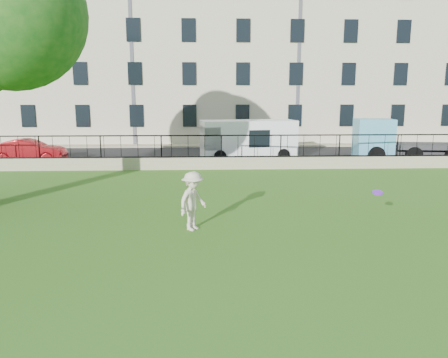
{
  "coord_description": "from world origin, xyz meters",
  "views": [
    {
      "loc": [
        -0.78,
        -9.78,
        3.68
      ],
      "look_at": [
        -0.22,
        3.5,
        1.12
      ],
      "focal_mm": 35.0,
      "sensor_mm": 36.0,
      "label": 1
    }
  ],
  "objects_px": {
    "red_sedan": "(29,151)",
    "white_van": "(248,140)",
    "frisbee": "(378,192)",
    "man": "(193,201)",
    "blue_truck": "(406,140)"
  },
  "relations": [
    {
      "from": "red_sedan",
      "to": "white_van",
      "type": "bearing_deg",
      "value": -88.8
    },
    {
      "from": "frisbee",
      "to": "red_sedan",
      "type": "xyz_separation_m",
      "value": [
        -14.26,
        13.46,
        -0.54
      ]
    },
    {
      "from": "man",
      "to": "blue_truck",
      "type": "relative_size",
      "value": 0.29
    },
    {
      "from": "frisbee",
      "to": "white_van",
      "type": "height_order",
      "value": "white_van"
    },
    {
      "from": "frisbee",
      "to": "red_sedan",
      "type": "height_order",
      "value": "red_sedan"
    },
    {
      "from": "red_sedan",
      "to": "blue_truck",
      "type": "height_order",
      "value": "blue_truck"
    },
    {
      "from": "man",
      "to": "blue_truck",
      "type": "xyz_separation_m",
      "value": [
        11.7,
        12.57,
        0.36
      ]
    },
    {
      "from": "red_sedan",
      "to": "white_van",
      "type": "distance_m",
      "value": 12.27
    },
    {
      "from": "man",
      "to": "white_van",
      "type": "bearing_deg",
      "value": 24.28
    },
    {
      "from": "man",
      "to": "frisbee",
      "type": "height_order",
      "value": "man"
    },
    {
      "from": "white_van",
      "to": "red_sedan",
      "type": "bearing_deg",
      "value": 175.79
    },
    {
      "from": "frisbee",
      "to": "white_van",
      "type": "relative_size",
      "value": 0.05
    },
    {
      "from": "man",
      "to": "red_sedan",
      "type": "xyz_separation_m",
      "value": [
        -9.41,
        12.73,
        -0.18
      ]
    },
    {
      "from": "man",
      "to": "red_sedan",
      "type": "distance_m",
      "value": 15.83
    },
    {
      "from": "red_sedan",
      "to": "white_van",
      "type": "xyz_separation_m",
      "value": [
        12.23,
        0.78,
        0.49
      ]
    }
  ]
}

